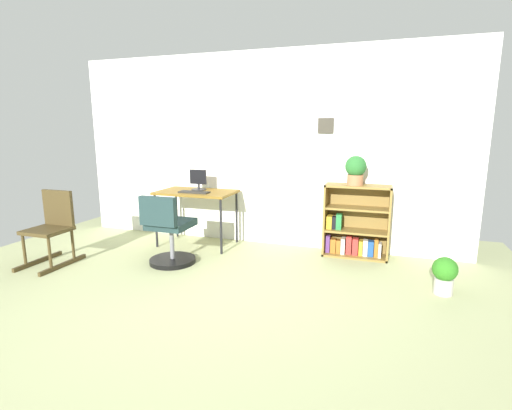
# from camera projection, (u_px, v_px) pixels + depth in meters

# --- Properties ---
(ground_plane) EXTENTS (6.24, 6.24, 0.00)m
(ground_plane) POSITION_uv_depth(u_px,v_px,m) (182.00, 311.00, 3.17)
(ground_plane) COLOR tan
(wall_back) EXTENTS (5.20, 0.12, 2.47)m
(wall_back) POSITION_uv_depth(u_px,v_px,m) (261.00, 150.00, 4.93)
(wall_back) COLOR white
(wall_back) RESTS_ON ground_plane
(desk) EXTENTS (0.99, 0.60, 0.72)m
(desk) POSITION_uv_depth(u_px,v_px,m) (196.00, 196.00, 4.89)
(desk) COLOR brown
(desk) RESTS_ON ground_plane
(monitor) EXTENTS (0.23, 0.19, 0.27)m
(monitor) POSITION_uv_depth(u_px,v_px,m) (198.00, 181.00, 4.94)
(monitor) COLOR #262628
(monitor) RESTS_ON desk
(keyboard) EXTENTS (0.39, 0.14, 0.02)m
(keyboard) POSITION_uv_depth(u_px,v_px,m) (194.00, 192.00, 4.74)
(keyboard) COLOR #272520
(keyboard) RESTS_ON desk
(office_chair) EXTENTS (0.52, 0.55, 0.81)m
(office_chair) POSITION_uv_depth(u_px,v_px,m) (169.00, 235.00, 4.21)
(office_chair) COLOR black
(office_chair) RESTS_ON ground_plane
(rocking_chair) EXTENTS (0.42, 0.64, 0.82)m
(rocking_chair) POSITION_uv_depth(u_px,v_px,m) (52.00, 227.00, 4.25)
(rocking_chair) COLOR #403319
(rocking_chair) RESTS_ON ground_plane
(bookshelf_low) EXTENTS (0.75, 0.30, 0.86)m
(bookshelf_low) POSITION_uv_depth(u_px,v_px,m) (355.00, 225.00, 4.52)
(bookshelf_low) COLOR olive
(bookshelf_low) RESTS_ON ground_plane
(potted_plant_on_shelf) EXTENTS (0.24, 0.24, 0.34)m
(potted_plant_on_shelf) POSITION_uv_depth(u_px,v_px,m) (356.00, 169.00, 4.35)
(potted_plant_on_shelf) COLOR #9E6642
(potted_plant_on_shelf) RESTS_ON bookshelf_low
(potted_plant_floor) EXTENTS (0.22, 0.22, 0.35)m
(potted_plant_floor) POSITION_uv_depth(u_px,v_px,m) (445.00, 274.00, 3.47)
(potted_plant_floor) COLOR #B7B2A8
(potted_plant_floor) RESTS_ON ground_plane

